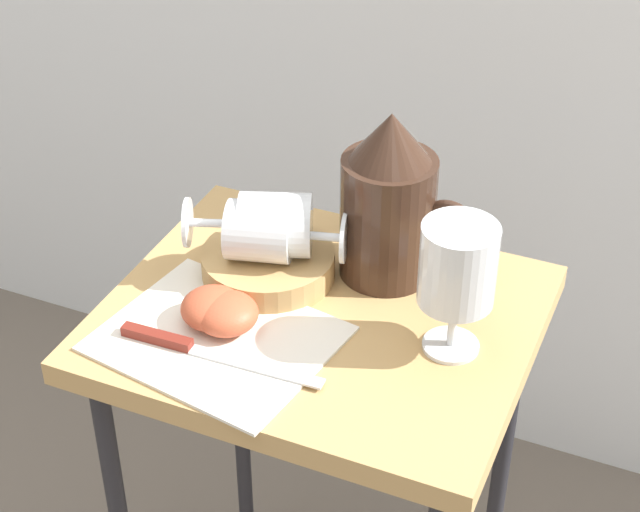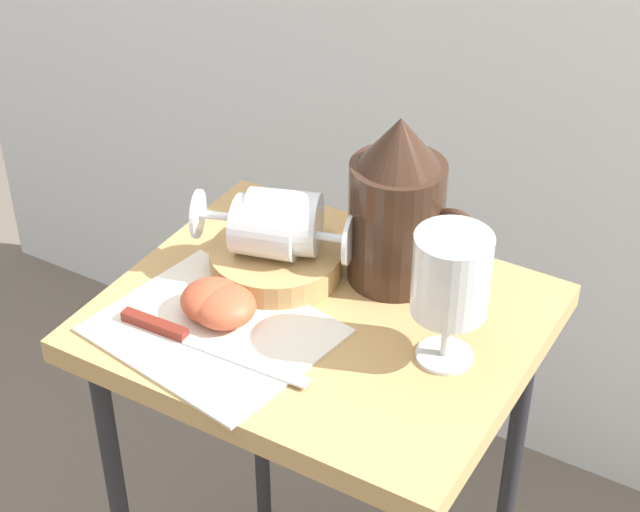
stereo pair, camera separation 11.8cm
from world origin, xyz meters
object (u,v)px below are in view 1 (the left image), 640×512
(wine_glass_tipped_near, at_px, (272,225))
(table, at_px, (320,369))
(basket_tray, at_px, (268,264))
(wine_glass_upright, at_px, (458,270))
(knife, at_px, (190,347))
(apple_half_left, at_px, (226,313))
(pitcher, at_px, (389,211))
(wine_glass_tipped_far, at_px, (264,232))
(apple_half_right, at_px, (213,308))

(wine_glass_tipped_near, bearing_deg, table, -28.64)
(basket_tray, height_order, wine_glass_tipped_near, wine_glass_tipped_near)
(wine_glass_upright, relative_size, knife, 0.66)
(apple_half_left, bearing_deg, pitcher, 54.94)
(wine_glass_tipped_far, bearing_deg, table, -19.80)
(pitcher, bearing_deg, wine_glass_tipped_near, -152.73)
(apple_half_left, distance_m, knife, 0.06)
(wine_glass_tipped_near, bearing_deg, apple_half_right, -100.94)
(wine_glass_upright, bearing_deg, wine_glass_tipped_near, 170.31)
(wine_glass_tipped_near, relative_size, wine_glass_tipped_far, 1.08)
(wine_glass_upright, bearing_deg, apple_half_left, -162.78)
(wine_glass_upright, xyz_separation_m, wine_glass_tipped_near, (-0.24, 0.04, -0.03))
(apple_half_left, bearing_deg, basket_tray, 90.99)
(pitcher, bearing_deg, apple_half_right, -129.34)
(table, relative_size, pitcher, 3.29)
(wine_glass_upright, distance_m, wine_glass_tipped_far, 0.25)
(wine_glass_upright, bearing_deg, knife, -154.05)
(table, bearing_deg, apple_half_right, -146.07)
(pitcher, xyz_separation_m, wine_glass_tipped_far, (-0.13, -0.08, -0.02))
(wine_glass_upright, height_order, apple_half_right, wine_glass_upright)
(wine_glass_tipped_near, distance_m, knife, 0.18)
(basket_tray, bearing_deg, knife, -95.76)
(table, height_order, basket_tray, basket_tray)
(wine_glass_upright, distance_m, apple_half_left, 0.27)
(table, distance_m, apple_half_left, 0.16)
(apple_half_right, bearing_deg, table, 33.93)
(wine_glass_tipped_near, distance_m, apple_half_left, 0.13)
(wine_glass_tipped_far, distance_m, knife, 0.17)
(pitcher, relative_size, apple_half_right, 2.96)
(basket_tray, xyz_separation_m, apple_half_left, (0.00, -0.11, 0.01))
(pitcher, bearing_deg, table, -111.33)
(wine_glass_upright, relative_size, wine_glass_tipped_far, 1.05)
(pitcher, distance_m, knife, 0.28)
(wine_glass_tipped_near, height_order, apple_half_right, wine_glass_tipped_near)
(basket_tray, bearing_deg, apple_half_left, -89.01)
(wine_glass_tipped_far, relative_size, apple_half_left, 2.10)
(apple_half_right, bearing_deg, knife, -89.48)
(table, bearing_deg, knife, -129.62)
(basket_tray, bearing_deg, wine_glass_tipped_far, -85.00)
(pitcher, bearing_deg, basket_tray, -152.42)
(table, height_order, pitcher, pitcher)
(wine_glass_upright, xyz_separation_m, apple_half_right, (-0.26, -0.07, -0.08))
(table, height_order, apple_half_right, apple_half_right)
(wine_glass_tipped_far, bearing_deg, knife, -96.47)
(wine_glass_tipped_near, distance_m, wine_glass_tipped_far, 0.01)
(wine_glass_upright, xyz_separation_m, apple_half_left, (-0.24, -0.08, -0.08))
(knife, bearing_deg, wine_glass_tipped_far, 83.53)
(basket_tray, bearing_deg, wine_glass_upright, -8.73)
(wine_glass_tipped_near, xyz_separation_m, apple_half_left, (-0.00, -0.12, -0.05))
(wine_glass_tipped_near, xyz_separation_m, apple_half_right, (-0.02, -0.11, -0.05))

